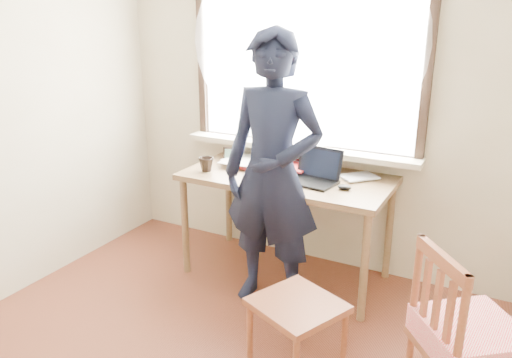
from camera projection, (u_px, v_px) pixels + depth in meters
The scene contains 13 objects.
room_shell at pixel (177, 80), 2.05m from camera, with size 3.52×4.02×2.61m.
desk at pixel (287, 186), 3.60m from camera, with size 1.48×0.74×0.79m.
laptop at pixel (315, 174), 3.43m from camera, with size 0.37×0.31×0.23m.
mug_white at pixel (274, 161), 3.76m from camera, with size 0.11×0.11×0.09m, color white.
mug_dark at pixel (206, 164), 3.65m from camera, with size 0.11×0.11×0.10m, color black.
mouse at pixel (344, 187), 3.28m from camera, with size 0.09×0.06×0.04m, color black.
desk_clutter at pixel (255, 158), 3.92m from camera, with size 0.79×0.42×0.06m.
book_a at pixel (262, 159), 3.92m from camera, with size 0.22×0.29×0.03m, color white.
book_b at pixel (352, 174), 3.58m from camera, with size 0.18×0.24×0.02m, color white.
picture_frame at pixel (232, 155), 3.87m from camera, with size 0.14×0.06×0.11m.
work_chair at pixel (297, 313), 2.67m from camera, with size 0.56×0.55×0.44m.
side_chair at pixel (467, 339), 2.26m from camera, with size 0.59×0.60×0.94m.
person at pixel (273, 174), 3.20m from camera, with size 0.67×0.44×1.83m, color black.
Camera 1 is at (1.24, -1.47, 1.90)m, focal length 35.00 mm.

